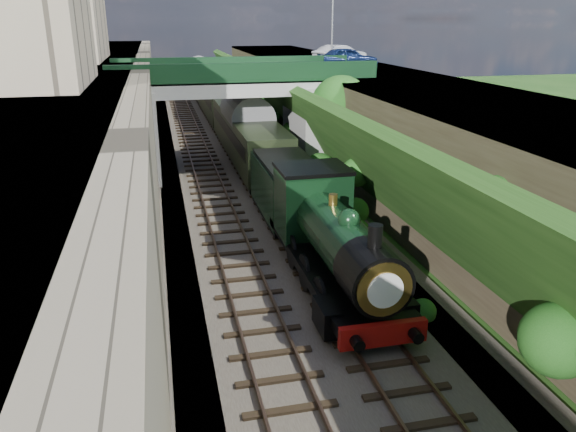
{
  "coord_description": "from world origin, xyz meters",
  "views": [
    {
      "loc": [
        -4.75,
        -12.12,
        9.66
      ],
      "look_at": [
        0.0,
        8.34,
        2.26
      ],
      "focal_mm": 35.0,
      "sensor_mm": 36.0,
      "label": 1
    }
  ],
  "objects_px": {
    "road_bridge": "(248,110)",
    "car_blue": "(347,58)",
    "tender": "(288,192)",
    "lamppost": "(333,20)",
    "tree": "(342,108)",
    "car_silver": "(340,55)",
    "locomotive": "(333,242)"
  },
  "relations": [
    {
      "from": "car_blue",
      "to": "car_silver",
      "type": "xyz_separation_m",
      "value": [
        0.65,
        3.79,
        -0.01
      ]
    },
    {
      "from": "tree",
      "to": "locomotive",
      "type": "relative_size",
      "value": 0.65
    },
    {
      "from": "road_bridge",
      "to": "tree",
      "type": "bearing_deg",
      "value": -40.61
    },
    {
      "from": "car_blue",
      "to": "tree",
      "type": "bearing_deg",
      "value": 153.29
    },
    {
      "from": "tree",
      "to": "lamppost",
      "type": "bearing_deg",
      "value": 76.18
    },
    {
      "from": "lamppost",
      "to": "car_silver",
      "type": "height_order",
      "value": "lamppost"
    },
    {
      "from": "tree",
      "to": "car_silver",
      "type": "xyz_separation_m",
      "value": [
        3.59,
        11.62,
        2.35
      ]
    },
    {
      "from": "car_silver",
      "to": "tender",
      "type": "height_order",
      "value": "car_silver"
    },
    {
      "from": "lamppost",
      "to": "car_blue",
      "type": "bearing_deg",
      "value": -78.97
    },
    {
      "from": "tree",
      "to": "tender",
      "type": "xyz_separation_m",
      "value": [
        -4.71,
        -6.24,
        -3.03
      ]
    },
    {
      "from": "tree",
      "to": "tender",
      "type": "bearing_deg",
      "value": -127.07
    },
    {
      "from": "lamppost",
      "to": "road_bridge",
      "type": "bearing_deg",
      "value": -141.87
    },
    {
      "from": "lamppost",
      "to": "tender",
      "type": "height_order",
      "value": "lamppost"
    },
    {
      "from": "car_blue",
      "to": "tender",
      "type": "relative_size",
      "value": 0.74
    },
    {
      "from": "road_bridge",
      "to": "tree",
      "type": "height_order",
      "value": "road_bridge"
    },
    {
      "from": "road_bridge",
      "to": "car_blue",
      "type": "xyz_separation_m",
      "value": [
        7.9,
        3.57,
        2.93
      ]
    },
    {
      "from": "lamppost",
      "to": "car_silver",
      "type": "distance_m",
      "value": 3.18
    },
    {
      "from": "road_bridge",
      "to": "car_silver",
      "type": "height_order",
      "value": "car_silver"
    },
    {
      "from": "car_blue",
      "to": "tender",
      "type": "xyz_separation_m",
      "value": [
        -7.65,
        -14.07,
        -5.38
      ]
    },
    {
      "from": "lamppost",
      "to": "locomotive",
      "type": "height_order",
      "value": "lamppost"
    },
    {
      "from": "lamppost",
      "to": "car_blue",
      "type": "distance_m",
      "value": 3.47
    },
    {
      "from": "road_bridge",
      "to": "car_blue",
      "type": "relative_size",
      "value": 3.63
    },
    {
      "from": "road_bridge",
      "to": "car_silver",
      "type": "bearing_deg",
      "value": 40.69
    },
    {
      "from": "tree",
      "to": "tender",
      "type": "relative_size",
      "value": 1.1
    },
    {
      "from": "road_bridge",
      "to": "car_silver",
      "type": "distance_m",
      "value": 11.66
    },
    {
      "from": "tree",
      "to": "locomotive",
      "type": "bearing_deg",
      "value": -109.11
    },
    {
      "from": "lamppost",
      "to": "tender",
      "type": "distance_m",
      "value": 19.56
    },
    {
      "from": "locomotive",
      "to": "car_blue",
      "type": "bearing_deg",
      "value": 70.36
    },
    {
      "from": "tree",
      "to": "car_silver",
      "type": "bearing_deg",
      "value": 72.83
    },
    {
      "from": "road_bridge",
      "to": "car_blue",
      "type": "height_order",
      "value": "car_blue"
    },
    {
      "from": "car_blue",
      "to": "road_bridge",
      "type": "bearing_deg",
      "value": 108.14
    },
    {
      "from": "car_blue",
      "to": "locomotive",
      "type": "xyz_separation_m",
      "value": [
        -7.65,
        -21.43,
        -5.11
      ]
    }
  ]
}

